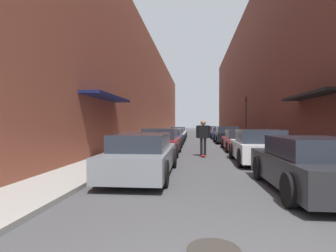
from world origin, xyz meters
The scene contains 19 objects.
ground centered at (0.00, 23.76, 0.00)m, with size 130.69×130.69×0.00m, color #424244.
curb_strip_left centered at (-4.18, 29.70, 0.06)m, with size 1.80×59.41×0.12m.
curb_strip_right centered at (4.18, 29.70, 0.06)m, with size 1.80×59.41×0.12m.
building_row_left centered at (-7.08, 29.70, 5.37)m, with size 4.90×59.41×10.75m.
building_row_right centered at (7.08, 29.70, 7.17)m, with size 4.90×59.41×14.35m.
parked_car_left_0 centered at (-2.11, 6.22, 0.65)m, with size 1.90×4.80×1.33m.
parked_car_left_1 centered at (-2.23, 11.61, 0.66)m, with size 1.95×4.00×1.38m.
parked_car_left_2 centered at (-2.34, 16.61, 0.60)m, with size 2.08×4.01×1.23m.
parked_car_left_3 centered at (-2.30, 21.71, 0.58)m, with size 1.97×4.42×1.19m.
parked_car_left_4 centered at (-2.30, 26.86, 0.60)m, with size 1.85×4.08×1.23m.
parked_car_right_0 centered at (2.21, 4.63, 0.64)m, with size 1.85×4.10×1.32m.
parked_car_right_1 centered at (2.14, 9.25, 0.67)m, with size 2.01×3.95×1.39m.
parked_car_right_2 centered at (2.30, 14.50, 0.59)m, with size 2.05×4.49×1.23m.
parked_car_right_3 centered at (2.17, 20.44, 0.67)m, with size 1.98×4.42×1.38m.
parked_car_right_4 centered at (2.13, 26.09, 0.60)m, with size 1.85×4.25×1.24m.
parked_car_right_5 centered at (2.14, 32.07, 0.62)m, with size 1.85×4.59×1.27m.
skateboarder centered at (-0.07, 11.11, 1.12)m, with size 0.69×0.78×1.81m.
manhole_cover centered at (-0.23, 1.51, 0.01)m, with size 0.70×0.70×0.02m.
traffic_light centered at (3.97, 21.55, 2.46)m, with size 0.16×0.22×3.83m.
Camera 1 is at (-0.48, -1.90, 1.65)m, focal length 28.00 mm.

